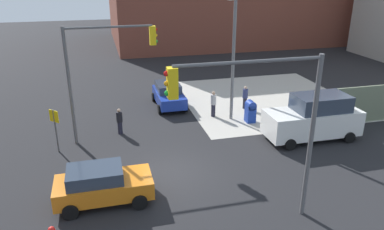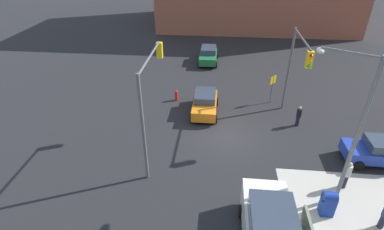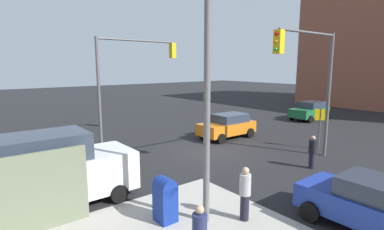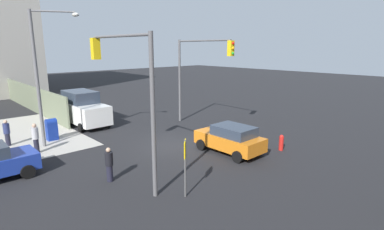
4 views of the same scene
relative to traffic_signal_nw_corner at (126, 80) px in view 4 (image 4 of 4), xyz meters
The scene contains 13 objects.
ground_plane 6.96m from the traffic_signal_nw_corner, 59.49° to the right, with size 120.00×120.00×0.00m, color black.
construction_fence 20.66m from the traffic_signal_nw_corner, ahead, with size 19.38×0.12×2.40m, color slate.
traffic_signal_nw_corner is the anchor object (origin of this frame).
traffic_signal_se_corner 10.31m from the traffic_signal_nw_corner, 60.83° to the right, with size 5.57×0.36×6.50m.
street_lamp_corner 7.74m from the traffic_signal_nw_corner, ahead, with size 1.48×2.41×8.00m.
warning_sign_two_way 4.12m from the traffic_signal_nw_corner, 163.03° to the right, with size 0.48×0.48×2.40m.
mailbox_blue 9.66m from the traffic_signal_nw_corner, ahead, with size 0.56×0.64×1.43m.
fire_hydrant 9.90m from the traffic_signal_nw_corner, 105.11° to the right, with size 0.26×0.26×0.94m.
hatchback_orange 7.26m from the traffic_signal_nw_corner, 95.32° to the right, with size 3.99×2.02×1.62m.
van_white_delivery 12.14m from the traffic_signal_nw_corner, 13.37° to the right, with size 5.40×2.32×2.62m.
pedestrian_crossing 3.89m from the traffic_signal_nw_corner, 47.06° to the left, with size 0.36×0.36×1.59m.
pedestrian_waiting 10.57m from the traffic_signal_nw_corner, 17.06° to the left, with size 0.36×0.36×1.63m.
pedestrian_walking_north 8.03m from the traffic_signal_nw_corner, 16.27° to the left, with size 0.36×0.36×1.75m.
Camera 4 is at (-13.74, 10.99, 5.92)m, focal length 28.00 mm.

